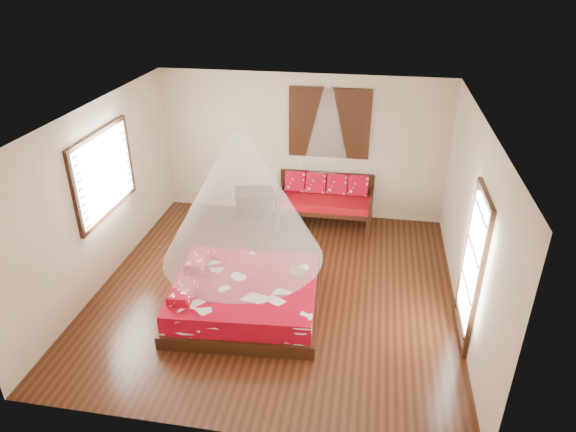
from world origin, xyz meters
name	(u,v)px	position (x,y,z in m)	size (l,w,h in m)	color
room	(275,210)	(0.00, 0.00, 1.40)	(5.54, 5.54, 2.84)	black
bed	(244,296)	(-0.35, -0.60, 0.25)	(2.26, 2.07, 0.64)	black
daybed	(325,198)	(0.51, 2.38, 0.52)	(1.83, 0.81, 0.95)	black
storage_chest	(255,203)	(-0.91, 2.45, 0.27)	(0.88, 0.72, 0.53)	black
shutter_panel	(329,123)	(0.51, 2.72, 1.90)	(1.52, 0.06, 1.32)	black
window_left	(105,173)	(-2.71, 0.20, 1.70)	(0.10, 1.74, 1.34)	black
glazed_door	(471,269)	(2.72, -0.60, 1.07)	(0.08, 1.02, 2.16)	black
wine_tray	(297,269)	(0.37, -0.22, 0.55)	(0.25, 0.25, 0.20)	brown
mosquito_net_main	(241,198)	(-0.33, -0.60, 1.85)	(2.22, 2.22, 1.80)	white
mosquito_net_daybed	(327,126)	(0.51, 2.25, 2.00)	(0.82, 0.82, 1.50)	white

